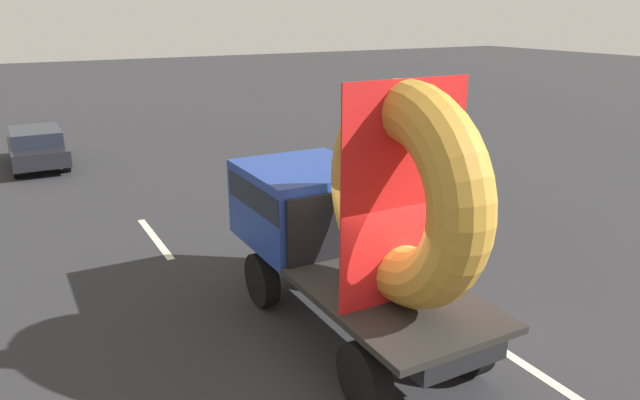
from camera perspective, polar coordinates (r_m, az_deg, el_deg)
The scene contains 6 objects.
ground_plane at distance 9.23m, azimuth 7.77°, elevation -14.63°, with size 120.00×120.00×0.00m, color #28282B.
flatbed_truck at distance 9.00m, azimuth 2.73°, elevation -1.47°, with size 2.02×5.39×4.15m.
distant_sedan at distance 21.56m, azimuth -25.72°, elevation 4.71°, with size 1.66×3.86×1.26m.
lane_dash_left_far at distance 13.93m, azimuth -15.69°, elevation -3.56°, with size 2.77×0.16×0.01m, color beige.
lane_dash_right_near at distance 9.37m, azimuth 19.58°, elevation -15.05°, with size 2.46×0.16×0.01m, color beige.
lane_dash_right_far at distance 15.69m, azimuth -3.98°, elevation -0.49°, with size 2.57×0.16×0.01m, color beige.
Camera 1 is at (-4.78, -6.17, 4.94)m, focal length 33.07 mm.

